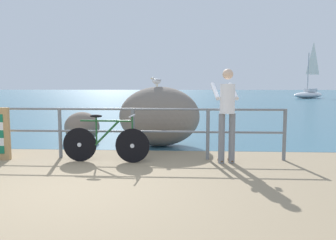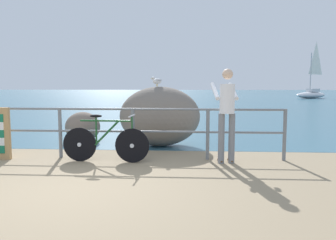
{
  "view_description": "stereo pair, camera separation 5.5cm",
  "coord_description": "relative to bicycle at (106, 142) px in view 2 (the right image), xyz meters",
  "views": [
    {
      "loc": [
        1.83,
        -4.53,
        1.49
      ],
      "look_at": [
        1.43,
        2.54,
        0.74
      ],
      "focal_mm": 36.14,
      "sensor_mm": 36.0,
      "label": 1
    },
    {
      "loc": [
        1.89,
        -4.53,
        1.49
      ],
      "look_at": [
        1.43,
        2.54,
        0.74
      ],
      "focal_mm": 36.14,
      "sensor_mm": 36.0,
      "label": 2
    }
  ],
  "objects": [
    {
      "name": "sailboat",
      "position": [
        14.86,
        31.55,
        0.32
      ],
      "size": [
        4.4,
        3.48,
        6.16
      ],
      "rotation": [
        0.0,
        0.0,
        3.72
      ],
      "color": "white",
      "rests_on": "sea_surface"
    },
    {
      "name": "bicycle",
      "position": [
        0.0,
        0.0,
        0.0
      ],
      "size": [
        1.7,
        0.48,
        0.92
      ],
      "rotation": [
        0.0,
        0.0,
        -0.05
      ],
      "color": "black",
      "rests_on": "ground_plane"
    },
    {
      "name": "person_at_railing",
      "position": [
        2.3,
        0.07,
        0.6
      ],
      "size": [
        0.51,
        0.66,
        1.78
      ],
      "rotation": [
        0.0,
        0.0,
        1.72
      ],
      "color": "slate",
      "rests_on": "ground_plane"
    },
    {
      "name": "promenade_railing",
      "position": [
        -0.28,
        0.35,
        0.25
      ],
      "size": [
        7.56,
        0.07,
        1.02
      ],
      "color": "slate",
      "rests_on": "ground_plane"
    },
    {
      "name": "ground_plane",
      "position": [
        -0.28,
        18.21,
        -0.44
      ],
      "size": [
        120.0,
        120.0,
        0.1
      ],
      "primitive_type": "cube",
      "color": "#937F60"
    },
    {
      "name": "sea_surface",
      "position": [
        -0.28,
        46.18,
        -0.39
      ],
      "size": [
        120.0,
        90.0,
        0.01
      ],
      "primitive_type": "cube",
      "color": "#38667A",
      "rests_on": "ground_plane"
    },
    {
      "name": "seagull",
      "position": [
        0.81,
        1.83,
        1.19
      ],
      "size": [
        0.29,
        0.29,
        0.23
      ],
      "rotation": [
        0.0,
        0.0,
        3.92
      ],
      "color": "gold",
      "rests_on": "breakwater_boulder_main"
    },
    {
      "name": "breakwater_boulder_main",
      "position": [
        0.88,
        1.82,
        0.33
      ],
      "size": [
        1.96,
        1.39,
        1.44
      ],
      "color": "slate",
      "rests_on": "ground"
    },
    {
      "name": "breakwater_boulder_left",
      "position": [
        -1.18,
        2.27,
        -0.0
      ],
      "size": [
        0.91,
        0.84,
        0.78
      ],
      "color": "#78695B",
      "rests_on": "ground"
    }
  ]
}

